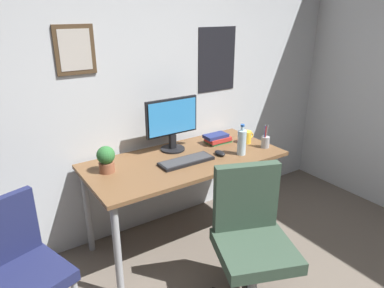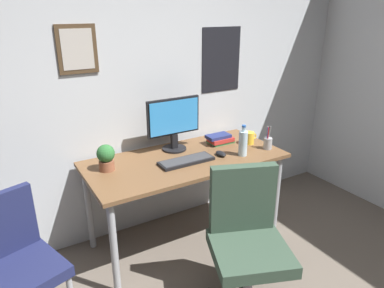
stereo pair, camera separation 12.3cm
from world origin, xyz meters
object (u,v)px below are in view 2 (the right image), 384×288
Objects in this scene: side_chair at (15,259)px; pen_cup at (268,143)px; keyboard at (186,161)px; coffee_mug_near at (249,138)px; book_stack_left at (220,139)px; monitor at (174,122)px; computer_mouse at (221,154)px; office_chair at (247,235)px; potted_plant at (106,157)px; water_bottle at (243,143)px.

side_chair is 2.00m from pen_cup.
coffee_mug_near is at bearing 5.93° from keyboard.
keyboard is at bearing -155.48° from book_stack_left.
monitor reaches higher than computer_mouse.
keyboard is (-0.05, -0.28, -0.23)m from monitor.
monitor is 0.46m from book_stack_left.
pen_cup reaches higher than office_chair.
side_chair is 7.00× the size of coffee_mug_near.
potted_plant reaches higher than coffee_mug_near.
water_bottle is at bearing -179.17° from pen_cup.
keyboard is 0.67m from coffee_mug_near.
computer_mouse is at bearing -50.63° from monitor.
pen_cup reaches higher than potted_plant.
book_stack_left is at bearing 90.25° from water_bottle.
book_stack_left is at bearing 56.69° from computer_mouse.
office_chair is 2.21× the size of keyboard.
pen_cup reaches higher than coffee_mug_near.
side_chair is 0.86m from potted_plant.
monitor reaches higher than water_bottle.
computer_mouse is 0.89m from potted_plant.
office_chair is at bearing -111.89° from computer_mouse.
pen_cup is at bearing -12.24° from potted_plant.
side_chair is 3.47× the size of water_bottle.
monitor reaches higher than potted_plant.
monitor is 0.36m from keyboard.
coffee_mug_near is (0.21, 0.18, -0.05)m from water_bottle.
side_chair reaches higher than keyboard.
book_stack_left reaches higher than computer_mouse.
potted_plant is (-1.23, 0.11, 0.05)m from coffee_mug_near.
monitor reaches higher than office_chair.
office_chair is 2.07× the size of monitor.
coffee_mug_near is 0.64× the size of potted_plant.
office_chair reaches higher than coffee_mug_near.
monitor reaches higher than book_stack_left.
water_bottle is 1.26× the size of pen_cup.
office_chair is 0.98m from pen_cup.
side_chair is at bearing -177.55° from pen_cup.
side_chair is at bearing -171.48° from keyboard.
water_bottle is at bearing -13.19° from keyboard.
computer_mouse is 0.20m from water_bottle.
potted_plant is 1.32m from pen_cup.
coffee_mug_near is at bearing 108.17° from pen_cup.
pen_cup is at bearing -29.61° from monitor.
potted_plant is 1.02m from book_stack_left.
book_stack_left is (0.41, -0.07, -0.20)m from monitor.
coffee_mug_near is 0.63× the size of pen_cup.
coffee_mug_near reaches higher than computer_mouse.
office_chair is at bearing -88.28° from keyboard.
monitor is 0.46m from computer_mouse.
water_bottle is at bearing -140.09° from coffee_mug_near.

